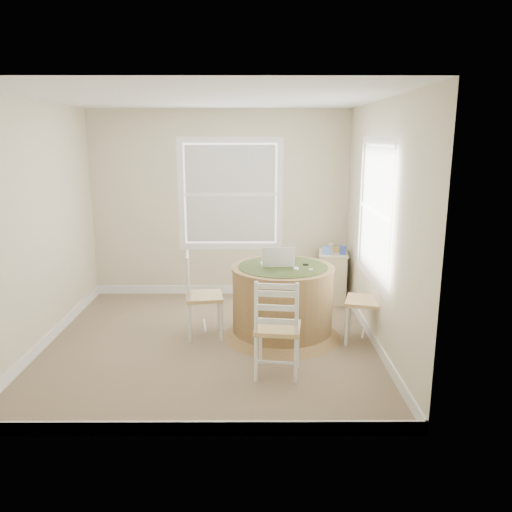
{
  "coord_description": "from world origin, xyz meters",
  "views": [
    {
      "loc": [
        0.48,
        -5.18,
        2.21
      ],
      "look_at": [
        0.5,
        0.45,
        0.88
      ],
      "focal_mm": 35.0,
      "sensor_mm": 36.0,
      "label": 1
    }
  ],
  "objects": [
    {
      "name": "laptop",
      "position": [
        0.74,
        0.22,
        0.85
      ],
      "size": [
        0.37,
        0.33,
        0.25
      ],
      "rotation": [
        0.0,
        0.0,
        3.19
      ],
      "color": "white",
      "rests_on": "round_table"
    },
    {
      "name": "tissue_box",
      "position": [
        1.47,
        1.38,
        0.74
      ],
      "size": [
        0.13,
        0.13,
        0.1
      ],
      "primitive_type": "cube",
      "rotation": [
        0.0,
        0.0,
        -0.12
      ],
      "color": "#6087DB",
      "rests_on": "corner_chest"
    },
    {
      "name": "mouse",
      "position": [
        0.93,
        0.06,
        0.83
      ],
      "size": [
        0.07,
        0.1,
        0.04
      ],
      "primitive_type": "ellipsoid",
      "rotation": [
        0.0,
        0.0,
        -0.01
      ],
      "color": "white",
      "rests_on": "round_table"
    },
    {
      "name": "chair_right",
      "position": [
        1.69,
        0.02,
        0.47
      ],
      "size": [
        0.5,
        0.51,
        0.95
      ],
      "primitive_type": null,
      "rotation": [
        0.0,
        0.0,
        -1.85
      ],
      "color": "white",
      "rests_on": "ground"
    },
    {
      "name": "room",
      "position": [
        0.17,
        0.16,
        1.3
      ],
      "size": [
        3.64,
        3.64,
        2.64
      ],
      "color": "#75674A",
      "rests_on": "ground"
    },
    {
      "name": "chair_near",
      "position": [
        0.7,
        -0.77,
        0.47
      ],
      "size": [
        0.47,
        0.45,
        0.95
      ],
      "primitive_type": null,
      "rotation": [
        0.0,
        0.0,
        3.01
      ],
      "color": "white",
      "rests_on": "ground"
    },
    {
      "name": "chair_left",
      "position": [
        -0.08,
        0.19,
        0.47
      ],
      "size": [
        0.45,
        0.47,
        0.95
      ],
      "primitive_type": null,
      "rotation": [
        0.0,
        0.0,
        1.71
      ],
      "color": "white",
      "rests_on": "ground"
    },
    {
      "name": "box_yellow",
      "position": [
        1.63,
        1.49,
        0.72
      ],
      "size": [
        0.16,
        0.12,
        0.06
      ],
      "primitive_type": "cube",
      "rotation": [
        0.0,
        0.0,
        -0.12
      ],
      "color": "#EAB152",
      "rests_on": "corner_chest"
    },
    {
      "name": "phone",
      "position": [
        1.1,
        0.03,
        0.82
      ],
      "size": [
        0.05,
        0.09,
        0.02
      ],
      "primitive_type": "cube",
      "rotation": [
        0.0,
        0.0,
        -0.01
      ],
      "color": "#B7BABF",
      "rests_on": "round_table"
    },
    {
      "name": "round_table",
      "position": [
        0.8,
        0.18,
        0.45
      ],
      "size": [
        1.32,
        1.32,
        0.83
      ],
      "rotation": [
        0.0,
        0.0,
        -0.01
      ],
      "color": "olive",
      "rests_on": "ground"
    },
    {
      "name": "corner_chest",
      "position": [
        1.56,
        1.46,
        0.35
      ],
      "size": [
        0.45,
        0.56,
        0.69
      ],
      "rotation": [
        0.0,
        0.0,
        -0.12
      ],
      "color": "beige",
      "rests_on": "ground"
    },
    {
      "name": "cup_cream",
      "position": [
        1.55,
        1.59,
        0.73
      ],
      "size": [
        0.07,
        0.07,
        0.09
      ],
      "primitive_type": "cylinder",
      "color": "beige",
      "rests_on": "corner_chest"
    },
    {
      "name": "keys",
      "position": [
        1.06,
        0.23,
        0.83
      ],
      "size": [
        0.06,
        0.05,
        0.02
      ],
      "primitive_type": "cube",
      "rotation": [
        0.0,
        0.0,
        -0.01
      ],
      "color": "black",
      "rests_on": "round_table"
    },
    {
      "name": "box_blue",
      "position": [
        1.66,
        1.35,
        0.75
      ],
      "size": [
        0.09,
        0.09,
        0.12
      ],
      "primitive_type": "cube",
      "rotation": [
        0.0,
        0.0,
        -0.12
      ],
      "color": "#3849A8",
      "rests_on": "corner_chest"
    }
  ]
}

